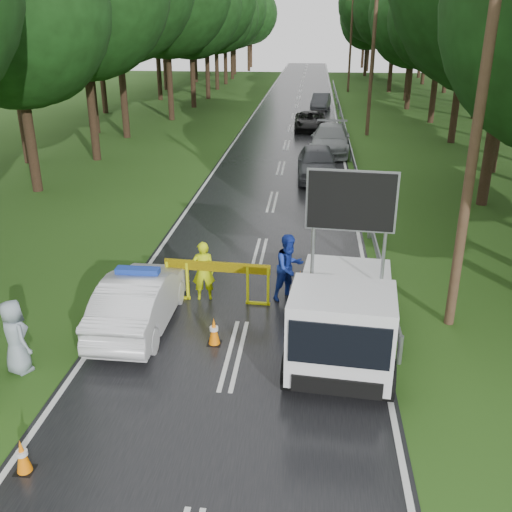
# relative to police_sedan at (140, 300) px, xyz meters

# --- Properties ---
(ground) EXTENTS (160.00, 160.00, 0.00)m
(ground) POSITION_rel_police_sedan_xyz_m (2.49, -1.13, -0.71)
(ground) COLOR #213F12
(ground) RESTS_ON ground
(road) EXTENTS (7.00, 140.00, 0.02)m
(road) POSITION_rel_police_sedan_xyz_m (2.49, 28.87, -0.70)
(road) COLOR black
(road) RESTS_ON ground
(guardrail) EXTENTS (0.12, 60.06, 0.70)m
(guardrail) POSITION_rel_police_sedan_xyz_m (6.19, 28.54, -0.16)
(guardrail) COLOR gray
(guardrail) RESTS_ON ground
(utility_pole_near) EXTENTS (1.40, 0.24, 10.00)m
(utility_pole_near) POSITION_rel_police_sedan_xyz_m (7.69, 0.87, 4.36)
(utility_pole_near) COLOR #412D1E
(utility_pole_near) RESTS_ON ground
(utility_pole_mid) EXTENTS (1.40, 0.24, 10.00)m
(utility_pole_mid) POSITION_rel_police_sedan_xyz_m (7.69, 26.87, 4.36)
(utility_pole_mid) COLOR #412D1E
(utility_pole_mid) RESTS_ON ground
(utility_pole_far) EXTENTS (1.40, 0.24, 10.00)m
(utility_pole_far) POSITION_rel_police_sedan_xyz_m (7.69, 52.87, 4.36)
(utility_pole_far) COLOR #412D1E
(utility_pole_far) RESTS_ON ground
(police_sedan) EXTENTS (1.53, 4.29, 1.55)m
(police_sedan) POSITION_rel_police_sedan_xyz_m (0.00, 0.00, 0.00)
(police_sedan) COLOR silver
(police_sedan) RESTS_ON ground
(work_truck) EXTENTS (2.61, 5.15, 3.97)m
(work_truck) POSITION_rel_police_sedan_xyz_m (4.90, -0.96, 0.37)
(work_truck) COLOR gray
(work_truck) RESTS_ON ground
(barrier) EXTENTS (2.86, 0.25, 1.18)m
(barrier) POSITION_rel_police_sedan_xyz_m (1.69, 1.45, 0.19)
(barrier) COLOR #DAE00C
(barrier) RESTS_ON ground
(officer) EXTENTS (0.68, 0.51, 1.69)m
(officer) POSITION_rel_police_sedan_xyz_m (1.29, 1.57, 0.14)
(officer) COLOR #C9E10C
(officer) RESTS_ON ground
(civilian) EXTENTS (1.14, 1.11, 1.85)m
(civilian) POSITION_rel_police_sedan_xyz_m (3.59, 1.87, 0.22)
(civilian) COLOR #1932A3
(civilian) RESTS_ON ground
(bystander_right) EXTENTS (0.98, 0.92, 1.69)m
(bystander_right) POSITION_rel_police_sedan_xyz_m (-2.06, -2.24, 0.14)
(bystander_right) COLOR #8694A1
(bystander_right) RESTS_ON ground
(queue_car_first) EXTENTS (2.04, 4.72, 1.59)m
(queue_car_first) POSITION_rel_police_sedan_xyz_m (4.34, 14.95, 0.08)
(queue_car_first) COLOR #46474E
(queue_car_first) RESTS_ON ground
(queue_car_second) EXTENTS (2.49, 5.53, 1.57)m
(queue_car_second) POSITION_rel_police_sedan_xyz_m (5.09, 20.95, 0.08)
(queue_car_second) COLOR gray
(queue_car_second) RESTS_ON ground
(queue_car_third) EXTENTS (2.20, 4.63, 1.28)m
(queue_car_third) POSITION_rel_police_sedan_xyz_m (3.83, 28.34, -0.07)
(queue_car_third) COLOR black
(queue_car_third) RESTS_ON ground
(queue_car_fourth) EXTENTS (1.84, 4.19, 1.34)m
(queue_car_fourth) POSITION_rel_police_sedan_xyz_m (4.65, 38.96, -0.04)
(queue_car_fourth) COLOR #414248
(queue_car_fourth) RESTS_ON ground
(cone_near_left) EXTENTS (0.31, 0.31, 0.66)m
(cone_near_left) POSITION_rel_police_sedan_xyz_m (-0.54, -5.13, -0.39)
(cone_near_left) COLOR black
(cone_near_left) RESTS_ON ground
(cone_center) EXTENTS (0.33, 0.33, 0.70)m
(cone_center) POSITION_rel_police_sedan_xyz_m (1.96, -0.74, -0.37)
(cone_center) COLOR black
(cone_center) RESTS_ON ground
(cone_far) EXTENTS (0.30, 0.30, 0.64)m
(cone_far) POSITION_rel_police_sedan_xyz_m (3.89, 2.33, -0.40)
(cone_far) COLOR black
(cone_far) RESTS_ON ground
(cone_left_mid) EXTENTS (0.39, 0.39, 0.83)m
(cone_left_mid) POSITION_rel_police_sedan_xyz_m (-0.87, 1.09, -0.31)
(cone_left_mid) COLOR black
(cone_left_mid) RESTS_ON ground
(cone_right) EXTENTS (0.36, 0.36, 0.76)m
(cone_right) POSITION_rel_police_sedan_xyz_m (5.99, 1.96, -0.34)
(cone_right) COLOR black
(cone_right) RESTS_ON ground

